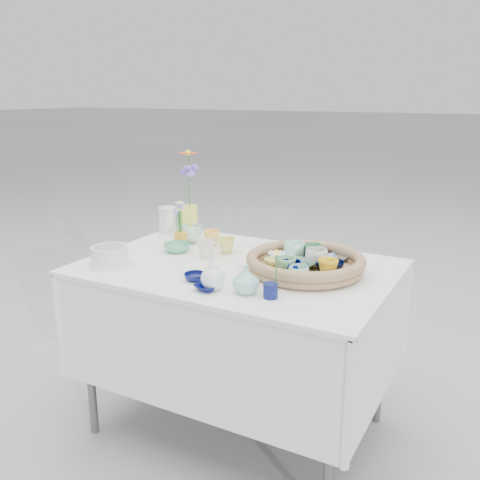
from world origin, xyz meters
The scene contains 34 objects.
ground centered at (0.00, 0.00, 0.00)m, with size 80.00×80.00×0.00m, color #A3A3A3.
display_table centered at (0.00, 0.00, 0.00)m, with size 1.26×0.86×0.77m, color white, non-canonical shape.
wicker_tray centered at (0.28, 0.05, 0.80)m, with size 0.47×0.47×0.08m, color brown, non-canonical shape.
tray_ceramic_0 centered at (0.26, 0.20, 0.80)m, with size 0.11×0.11×0.03m, color #080043.
tray_ceramic_1 centered at (0.37, 0.08, 0.80)m, with size 0.11×0.11×0.04m, color black.
tray_ceramic_2 centered at (0.40, -0.01, 0.82)m, with size 0.08×0.08×0.07m, color gold.
tray_ceramic_3 centered at (0.26, 0.03, 0.80)m, with size 0.13×0.13×0.03m, color #42715D.
tray_ceramic_4 centered at (0.25, -0.08, 0.82)m, with size 0.08×0.08×0.07m, color #75B67A.
tray_ceramic_5 centered at (0.16, 0.10, 0.80)m, with size 0.10×0.10×0.02m, color #A6CCCB.
tray_ceramic_6 centered at (0.19, 0.14, 0.82)m, with size 0.09×0.09×0.07m, color #B5F8E9.
tray_ceramic_7 centered at (0.31, 0.10, 0.82)m, with size 0.09×0.09×0.07m, color silver.
tray_ceramic_8 centered at (0.36, 0.21, 0.79)m, with size 0.09×0.09×0.02m, color #7AA0DE.
tray_ceramic_9 centered at (0.27, -0.06, 0.81)m, with size 0.08×0.08×0.06m, color #000E6C.
tray_ceramic_10 centered at (0.15, 0.03, 0.80)m, with size 0.08×0.08×0.02m, color #E1E074.
tray_ceramic_11 centered at (0.32, -0.11, 0.81)m, with size 0.08×0.08×0.06m, color #9FD0C3.
tray_ceramic_12 centered at (0.27, 0.16, 0.82)m, with size 0.07×0.07×0.07m, color #408052.
loose_ceramic_0 centered at (-0.25, 0.21, 0.80)m, with size 0.08×0.08×0.07m, color #FFCB50.
loose_ceramic_1 centered at (-0.13, 0.13, 0.80)m, with size 0.07×0.07×0.07m, color #D7D058.
loose_ceramic_2 centered at (-0.34, 0.05, 0.78)m, with size 0.12×0.12×0.04m, color #55AA82.
loose_ceramic_3 centered at (-0.18, 0.04, 0.80)m, with size 0.08×0.08×0.07m, color beige.
loose_ceramic_4 centered at (-0.06, -0.24, 0.78)m, with size 0.09×0.09×0.03m, color #080F4C.
loose_ceramic_5 centered at (-0.37, 0.21, 0.81)m, with size 0.11×0.11×0.08m, color silver.
loose_ceramic_6 centered at (0.04, -0.30, 0.78)m, with size 0.09×0.09×0.02m, color #040A4D.
fluted_bowl centered at (-0.47, -0.25, 0.80)m, with size 0.15×0.15×0.08m, color silver, non-canonical shape.
bud_vase_paleblue centered at (0.06, -0.29, 0.83)m, with size 0.09×0.09×0.14m, color white, non-canonical shape.
bud_vase_seafoam centered at (0.18, -0.26, 0.82)m, with size 0.10×0.10×0.10m, color #87CBBD.
bud_vase_cobalt centered at (0.27, -0.26, 0.79)m, with size 0.05×0.05×0.05m, color #0B124F.
single_daisy centered at (0.29, -0.25, 0.87)m, with size 0.07×0.07×0.13m, color white, non-canonical shape.
tall_vase_yellow centered at (-0.42, 0.27, 0.85)m, with size 0.09×0.09×0.16m, color #F8FF50.
gerbera centered at (-0.41, 0.27, 1.05)m, with size 0.11×0.11×0.28m, color #F94729, non-canonical shape.
hydrangea centered at (-0.41, 0.26, 1.01)m, with size 0.07×0.07×0.24m, color #6949C1, non-canonical shape.
white_pitcher centered at (-0.58, 0.31, 0.83)m, with size 0.14×0.10×0.13m, color silver, non-canonical shape.
daisy_cup centered at (-0.38, 0.13, 0.80)m, with size 0.06×0.06×0.07m, color gold.
daisy_posy centered at (-0.37, 0.13, 0.90)m, with size 0.08×0.08×0.14m, color white, non-canonical shape.
Camera 1 is at (1.01, -1.85, 1.46)m, focal length 40.00 mm.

